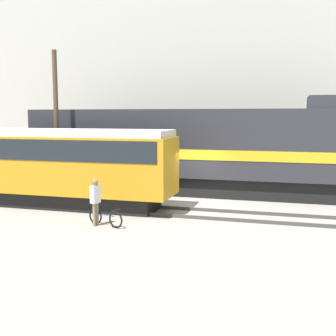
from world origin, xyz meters
TOP-DOWN VIEW (x-y plane):
  - ground_plane at (0.00, 0.00)m, footprint 120.00×120.00m
  - track_near at (0.00, -1.89)m, footprint 60.00×1.51m
  - track_far at (0.00, 2.94)m, footprint 60.00×1.51m
  - building_backdrop at (0.00, 10.87)m, footprint 40.12×6.00m
  - freight_locomotive at (-0.45, 2.94)m, footprint 17.61×3.04m
  - streetcar at (-6.63, -1.89)m, footprint 12.63×2.54m
  - bicycle at (-2.15, -4.59)m, footprint 1.59×0.65m
  - person at (-2.54, -4.62)m, footprint 0.32×0.41m
  - utility_pole_left at (-7.11, 0.53)m, footprint 0.24×0.24m

SIDE VIEW (x-z plane):
  - ground_plane at x=0.00m, z-range 0.00..0.00m
  - track_near at x=0.00m, z-range 0.00..0.14m
  - track_far at x=0.00m, z-range 0.00..0.14m
  - bicycle at x=-2.15m, z-range -0.03..0.67m
  - person at x=-2.54m, z-range 0.20..1.97m
  - streetcar at x=-6.63m, z-range 0.25..3.77m
  - freight_locomotive at x=-0.45m, z-range -0.17..4.87m
  - utility_pole_left at x=-7.11m, z-range 0.00..7.40m
  - building_backdrop at x=0.00m, z-range 0.00..12.23m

